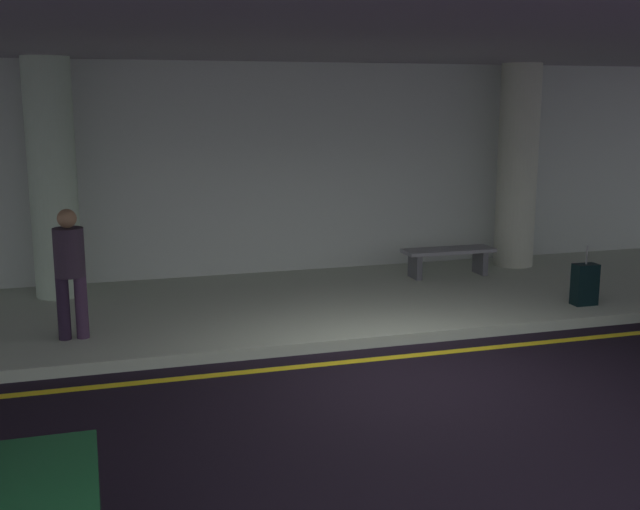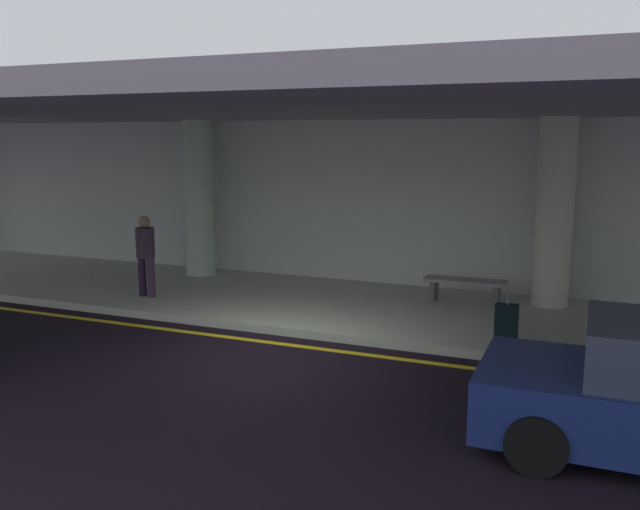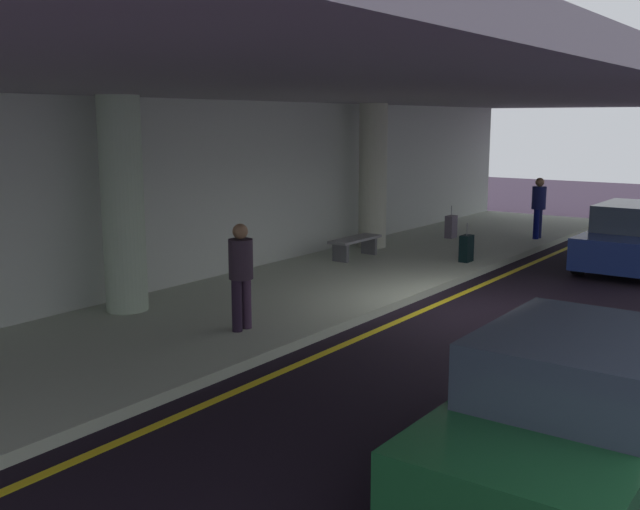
{
  "view_description": "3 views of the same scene",
  "coord_description": "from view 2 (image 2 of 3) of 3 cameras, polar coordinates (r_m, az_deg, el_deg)",
  "views": [
    {
      "loc": [
        -3.51,
        -8.1,
        3.17
      ],
      "look_at": [
        -0.3,
        2.62,
        0.94
      ],
      "focal_mm": 43.94,
      "sensor_mm": 36.0,
      "label": 1
    },
    {
      "loc": [
        4.74,
        -9.18,
        3.4
      ],
      "look_at": [
        0.13,
        2.0,
        1.29
      ],
      "focal_mm": 37.78,
      "sensor_mm": 36.0,
      "label": 2
    },
    {
      "loc": [
        -12.17,
        -5.53,
        3.4
      ],
      "look_at": [
        -1.11,
        2.47,
        0.9
      ],
      "focal_mm": 41.7,
      "sensor_mm": 36.0,
      "label": 3
    }
  ],
  "objects": [
    {
      "name": "ground_plane",
      "position": [
        10.87,
        -4.72,
        -8.36
      ],
      "size": [
        60.0,
        60.0,
        0.0
      ],
      "primitive_type": "plane",
      "color": "black"
    },
    {
      "name": "lane_stripe_yellow",
      "position": [
        11.37,
        -3.38,
        -7.51
      ],
      "size": [
        26.0,
        0.14,
        0.01
      ],
      "primitive_type": "cube",
      "color": "yellow",
      "rests_on": "ground"
    },
    {
      "name": "support_column_left_mid",
      "position": [
        16.29,
        -10.18,
        4.72
      ],
      "size": [
        0.72,
        0.72,
        3.65
      ],
      "primitive_type": "cylinder",
      "color": "#A3B89F",
      "rests_on": "sidewalk"
    },
    {
      "name": "support_column_center",
      "position": [
        13.77,
        19.23,
        3.41
      ],
      "size": [
        0.72,
        0.72,
        3.65
      ],
      "primitive_type": "cylinder",
      "color": "#B1B39E",
      "rests_on": "sidewalk"
    },
    {
      "name": "terminal_back_wall",
      "position": [
        15.36,
        4.32,
        4.26
      ],
      "size": [
        26.0,
        0.3,
        3.8
      ],
      "primitive_type": "cube",
      "color": "#B2B9B1",
      "rests_on": "ground"
    },
    {
      "name": "person_waiting_for_ride",
      "position": [
        14.27,
        -14.57,
        0.36
      ],
      "size": [
        0.38,
        0.38,
        1.68
      ],
      "rotation": [
        0.0,
        0.0,
        0.09
      ],
      "color": "black",
      "rests_on": "sidewalk"
    },
    {
      "name": "suitcase_upright_primary",
      "position": [
        11.27,
        15.51,
        -5.59
      ],
      "size": [
        0.36,
        0.22,
        0.9
      ],
      "rotation": [
        0.0,
        0.0,
        0.49
      ],
      "color": "black",
      "rests_on": "sidewalk"
    },
    {
      "name": "ceiling_overhang",
      "position": [
        12.71,
        0.49,
        12.38
      ],
      "size": [
        28.0,
        13.2,
        0.3
      ],
      "primitive_type": "cube",
      "color": "gray",
      "rests_on": "support_column_far_left"
    },
    {
      "name": "bench_metal",
      "position": [
        13.68,
        12.18,
        -2.56
      ],
      "size": [
        1.6,
        0.5,
        0.48
      ],
      "color": "slate",
      "rests_on": "sidewalk"
    },
    {
      "name": "sidewalk",
      "position": [
        13.57,
        1.25,
        -4.28
      ],
      "size": [
        26.0,
        4.2,
        0.15
      ],
      "primitive_type": "cube",
      "color": "#AAB39E",
      "rests_on": "ground"
    }
  ]
}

